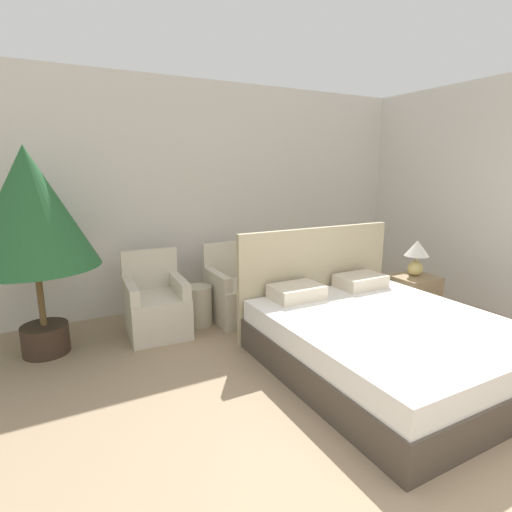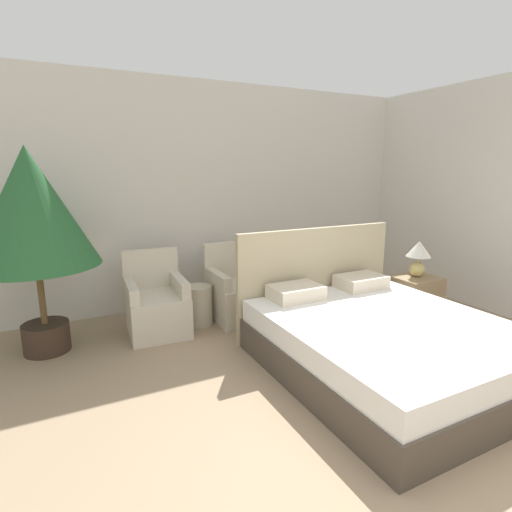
{
  "view_description": "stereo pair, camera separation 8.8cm",
  "coord_description": "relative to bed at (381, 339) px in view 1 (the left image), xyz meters",
  "views": [
    {
      "loc": [
        -2.08,
        -1.04,
        1.81
      ],
      "look_at": [
        -0.03,
        2.82,
        0.84
      ],
      "focal_mm": 28.0,
      "sensor_mm": 36.0,
      "label": 1
    },
    {
      "loc": [
        -2.0,
        -1.08,
        1.81
      ],
      "look_at": [
        -0.03,
        2.82,
        0.84
      ],
      "focal_mm": 28.0,
      "sensor_mm": 36.0,
      "label": 2
    }
  ],
  "objects": [
    {
      "name": "wall_back",
      "position": [
        -0.53,
        2.59,
        1.17
      ],
      "size": [
        10.0,
        0.06,
        2.9
      ],
      "color": "silver",
      "rests_on": "ground_plane"
    },
    {
      "name": "table_lamp",
      "position": [
        1.31,
        0.78,
        0.52
      ],
      "size": [
        0.29,
        0.29,
        0.43
      ],
      "color": "tan",
      "rests_on": "nightstand"
    },
    {
      "name": "ground_plane",
      "position": [
        -0.53,
        -1.42,
        -0.28
      ],
      "size": [
        16.0,
        16.0,
        0.0
      ],
      "primitive_type": "plane",
      "color": "#9E8466"
    },
    {
      "name": "armchair_near_window_right",
      "position": [
        -0.63,
        1.76,
        0.0
      ],
      "size": [
        0.63,
        0.7,
        0.9
      ],
      "rotation": [
        0.0,
        0.0,
        0.01
      ],
      "color": "beige",
      "rests_on": "ground_plane"
    },
    {
      "name": "side_table",
      "position": [
        -1.12,
        1.77,
        -0.05
      ],
      "size": [
        0.31,
        0.31,
        0.47
      ],
      "color": "#B7AD93",
      "rests_on": "ground_plane"
    },
    {
      "name": "potted_palm",
      "position": [
        -2.72,
        1.78,
        1.12
      ],
      "size": [
        1.17,
        1.17,
        2.02
      ],
      "color": "#38281E",
      "rests_on": "ground_plane"
    },
    {
      "name": "bed",
      "position": [
        0.0,
        0.0,
        0.0
      ],
      "size": [
        1.93,
        2.21,
        1.18
      ],
      "color": "#4C4238",
      "rests_on": "ground_plane"
    },
    {
      "name": "nightstand",
      "position": [
        1.28,
        0.76,
        -0.02
      ],
      "size": [
        0.52,
        0.45,
        0.53
      ],
      "color": "#937A56",
      "rests_on": "ground_plane"
    },
    {
      "name": "armchair_near_window_left",
      "position": [
        -1.62,
        1.76,
        0.0
      ],
      "size": [
        0.67,
        0.73,
        0.9
      ],
      "rotation": [
        0.0,
        0.0,
        -0.05
      ],
      "color": "beige",
      "rests_on": "ground_plane"
    }
  ]
}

